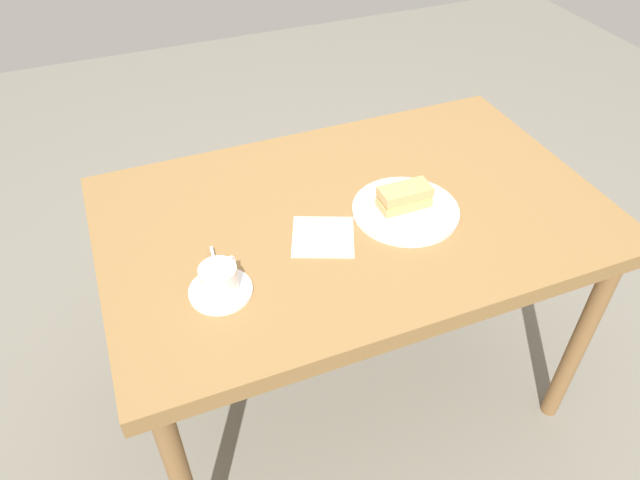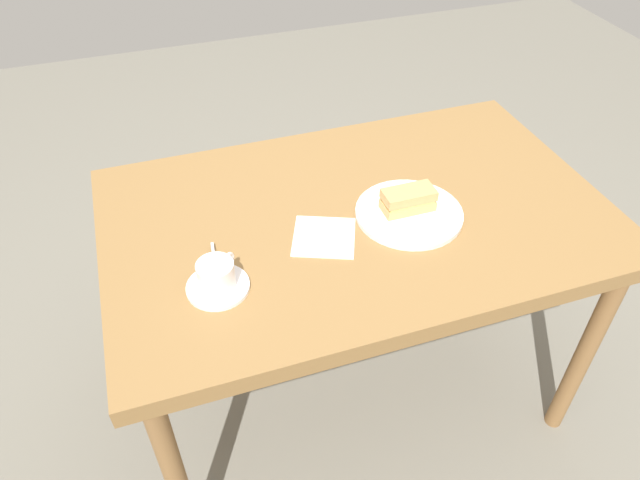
# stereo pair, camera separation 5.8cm
# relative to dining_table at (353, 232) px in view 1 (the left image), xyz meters

# --- Properties ---
(ground_plane) EXTENTS (6.00, 6.00, 0.00)m
(ground_plane) POSITION_rel_dining_table_xyz_m (0.00, 0.00, -0.69)
(ground_plane) COLOR slate
(dining_table) EXTENTS (1.30, 0.82, 0.76)m
(dining_table) POSITION_rel_dining_table_xyz_m (0.00, 0.00, 0.00)
(dining_table) COLOR olive
(dining_table) RESTS_ON ground_plane
(sandwich_plate) EXTENTS (0.27, 0.27, 0.01)m
(sandwich_plate) POSITION_rel_dining_table_xyz_m (0.12, -0.06, 0.08)
(sandwich_plate) COLOR white
(sandwich_plate) RESTS_ON dining_table
(sandwich_front) EXTENTS (0.13, 0.06, 0.06)m
(sandwich_front) POSITION_rel_dining_table_xyz_m (0.12, -0.05, 0.12)
(sandwich_front) COLOR tan
(sandwich_front) RESTS_ON sandwich_plate
(coffee_saucer) EXTENTS (0.14, 0.14, 0.01)m
(coffee_saucer) POSITION_rel_dining_table_xyz_m (-0.40, -0.16, 0.08)
(coffee_saucer) COLOR white
(coffee_saucer) RESTS_ON dining_table
(coffee_cup) EXTENTS (0.09, 0.09, 0.06)m
(coffee_cup) POSITION_rel_dining_table_xyz_m (-0.39, -0.16, 0.12)
(coffee_cup) COLOR white
(coffee_cup) RESTS_ON coffee_saucer
(spoon) EXTENTS (0.02, 0.10, 0.01)m
(spoon) POSITION_rel_dining_table_xyz_m (-0.39, -0.08, 0.09)
(spoon) COLOR silver
(spoon) RESTS_ON coffee_saucer
(napkin) EXTENTS (0.20, 0.20, 0.00)m
(napkin) POSITION_rel_dining_table_xyz_m (-0.12, -0.07, 0.08)
(napkin) COLOR white
(napkin) RESTS_ON dining_table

